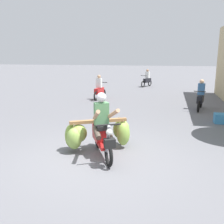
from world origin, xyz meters
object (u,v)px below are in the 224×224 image
produce_crate (222,118)px  motorbike_distant_ahead_left (201,97)px  motorbike_distant_ahead_right (99,90)px  motorbike_main_loaded (98,132)px  motorbike_distant_far_ahead (147,80)px

produce_crate → motorbike_distant_ahead_left: bearing=103.2°
motorbike_distant_ahead_left → motorbike_distant_ahead_right: 5.53m
motorbike_main_loaded → produce_crate: size_ratio=3.48×
motorbike_main_loaded → motorbike_distant_far_ahead: 14.33m
motorbike_distant_ahead_right → produce_crate: 7.03m
motorbike_distant_ahead_left → produce_crate: (0.54, -2.32, -0.39)m
motorbike_distant_ahead_left → motorbike_distant_far_ahead: same height
motorbike_distant_ahead_right → motorbike_distant_ahead_left: bearing=-16.6°
motorbike_main_loaded → produce_crate: (3.66, 3.71, -0.35)m
motorbike_distant_far_ahead → produce_crate: bearing=-70.4°
motorbike_distant_ahead_right → motorbike_distant_far_ahead: bearing=73.0°
motorbike_main_loaded → produce_crate: 5.22m
motorbike_distant_ahead_left → motorbike_distant_ahead_right: same height
motorbike_distant_ahead_right → motorbike_distant_far_ahead: same height
motorbike_main_loaded → motorbike_distant_far_ahead: bearing=90.5°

